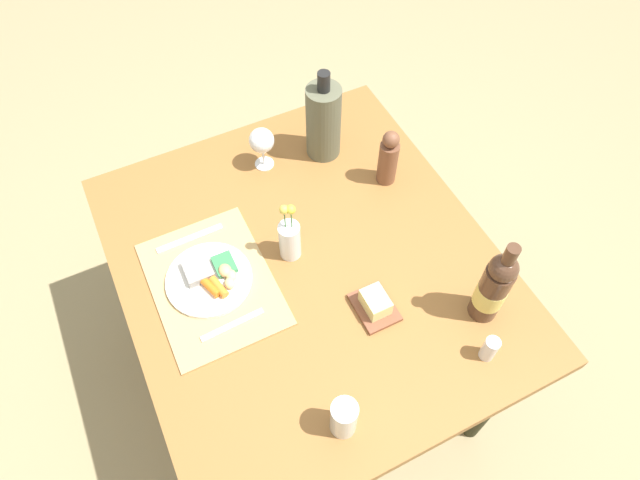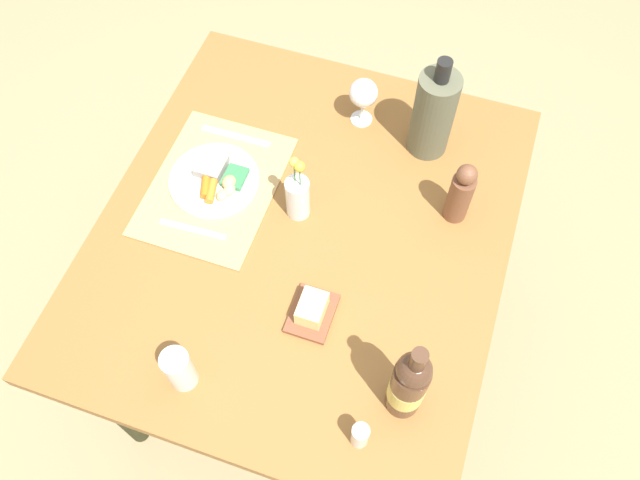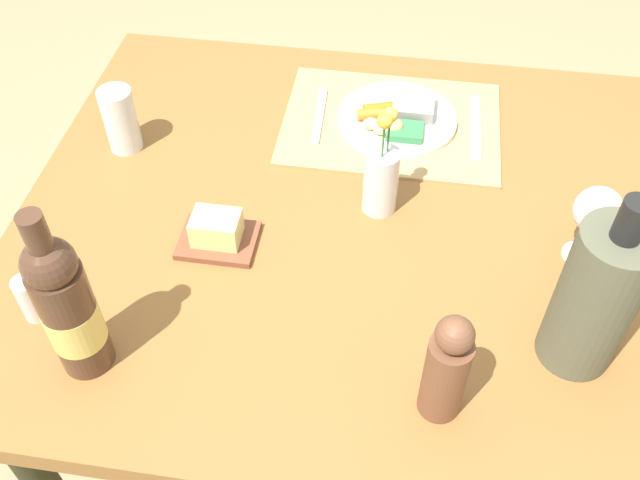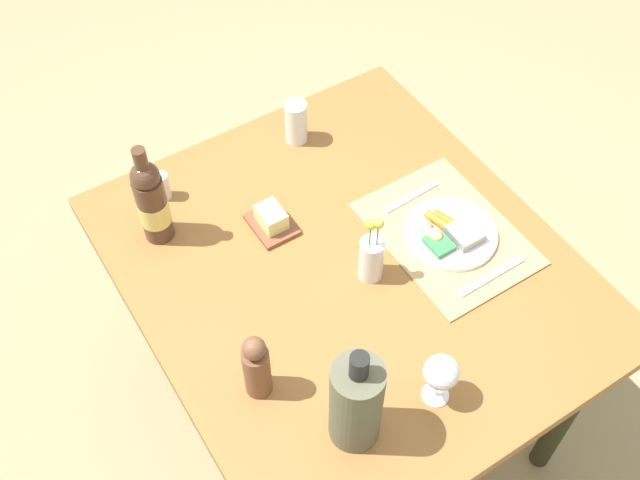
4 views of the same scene
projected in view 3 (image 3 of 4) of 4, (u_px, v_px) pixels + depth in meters
The scene contains 14 objects.
ground_plane at pixel (340, 425), 1.83m from camera, with size 8.00×8.00×0.00m, color #9C8C63.
dining_table at pixel (347, 248), 1.32m from camera, with size 1.17×1.02×0.77m.
placemat at pixel (391, 123), 1.43m from camera, with size 0.43×0.32×0.01m, color tan.
dinner_plate at pixel (397, 118), 1.42m from camera, with size 0.24×0.24×0.04m.
fork at pixel (476, 127), 1.41m from camera, with size 0.02×0.20×0.01m, color silver.
knife at pixel (319, 115), 1.44m from camera, with size 0.02×0.18×0.01m, color silver.
butter_dish at pixel (217, 233), 1.20m from camera, with size 0.13×0.10×0.06m.
flower_vase at pixel (381, 177), 1.22m from camera, with size 0.06×0.06×0.21m.
cooler_bottle at pixel (596, 297), 0.97m from camera, with size 0.11×0.11×0.31m.
wine_glass at pixel (598, 212), 1.12m from camera, with size 0.08×0.08×0.15m.
pepper_mill at pixel (446, 369), 0.94m from camera, with size 0.06×0.06×0.20m.
water_tumbler at pixel (121, 123), 1.34m from camera, with size 0.06×0.06×0.13m.
wine_bottle at pixel (68, 307), 0.97m from camera, with size 0.08×0.08×0.30m.
salt_shaker at pixel (31, 299), 1.08m from camera, with size 0.04×0.04×0.08m, color white.
Camera 3 is at (-0.08, 0.88, 1.67)m, focal length 40.05 mm.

